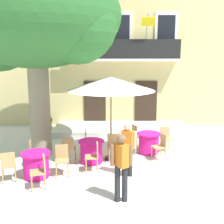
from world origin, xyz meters
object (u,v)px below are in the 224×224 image
Objects in this scene: cafe_chair_middle_2 at (130,141)px; ground_planter_left at (48,122)px; plane_tree at (33,21)px; cafe_chair_front_1 at (62,158)px; cafe_chair_near_tree_3 at (69,148)px; cafe_table_front at (36,165)px; cafe_chair_near_tree_0 at (94,155)px; cafe_chair_front_2 at (34,152)px; cafe_chair_middle_3 at (161,145)px; cafe_table_near_tree at (91,151)px; pedestrian_mid_plaza at (127,146)px; cafe_chair_near_tree_1 at (113,146)px; cafe_chair_front_0 at (40,170)px; cafe_chair_middle_0 at (166,137)px; cafe_chair_near_tree_2 at (89,141)px; cafe_umbrella at (111,84)px; pedestrian_near_entrance at (121,164)px; cafe_chair_middle_1 at (137,134)px; cafe_table_middle at (149,143)px; cafe_chair_front_3 at (8,164)px.

cafe_chair_middle_2 reaches higher than ground_planter_left.
cafe_chair_front_1 is (1.17, -1.96, -4.17)m from plane_tree.
cafe_chair_near_tree_3 is 1.40m from cafe_table_front.
cafe_chair_front_2 is at bearing 171.35° from cafe_chair_near_tree_0.
cafe_chair_middle_3 is (2.22, 0.96, 0.00)m from cafe_chair_near_tree_0.
cafe_table_near_tree is 4.70m from ground_planter_left.
cafe_chair_near_tree_0 and cafe_chair_middle_2 have the same top height.
cafe_chair_middle_2 is 1.78m from pedestrian_mid_plaza.
cafe_chair_middle_2 is at bearing 19.33° from cafe_chair_front_2.
cafe_chair_near_tree_1 is 4.98m from ground_planter_left.
cafe_chair_near_tree_1 is 2.64m from cafe_table_front.
cafe_chair_front_2 is at bearing -166.25° from cafe_chair_near_tree_1.
cafe_chair_middle_0 is at bearing 37.46° from cafe_chair_front_0.
cafe_umbrella is at bearing -30.04° from cafe_chair_near_tree_2.
pedestrian_near_entrance is at bearing -42.78° from cafe_chair_front_1.
plane_tree is 7.24× the size of cafe_chair_front_1.
cafe_umbrella is (-0.08, 0.11, 2.08)m from cafe_chair_near_tree_1.
pedestrian_near_entrance reaches higher than cafe_chair_near_tree_1.
cafe_chair_near_tree_3 is at bearing -147.02° from cafe_chair_middle_1.
cafe_table_middle is (2.79, 0.92, -0.14)m from cafe_chair_near_tree_3.
cafe_table_front is 0.95× the size of cafe_chair_front_2.
cafe_umbrella reaches higher than cafe_chair_near_tree_1.
cafe_umbrella is 5.31m from ground_planter_left.
cafe_chair_near_tree_0 is 1.00× the size of cafe_chair_middle_0.
pedestrian_mid_plaza reaches higher than cafe_chair_near_tree_0.
cafe_chair_front_1 is (-0.94, -0.23, 0.00)m from cafe_chair_near_tree_0.
cafe_chair_near_tree_0 is at bearing 39.10° from cafe_chair_front_0.
ground_planter_left is at bearing 124.12° from pedestrian_mid_plaza.
cafe_chair_front_2 is (-4.52, -1.64, 0.00)m from cafe_chair_middle_0.
cafe_table_middle is at bearing -35.77° from ground_planter_left.
cafe_chair_front_0 is at bearing 161.81° from pedestrian_near_entrance.
cafe_chair_middle_2 is at bearing 49.04° from cafe_chair_near_tree_0.
cafe_chair_near_tree_1 is 1.00× the size of cafe_chair_middle_3.
cafe_chair_front_0 is at bearing -140.90° from cafe_chair_near_tree_0.
cafe_table_near_tree is at bearing -174.83° from cafe_chair_middle_3.
cafe_chair_near_tree_1 is 1.00× the size of cafe_chair_middle_0.
cafe_table_middle is at bearing 18.16° from cafe_chair_near_tree_3.
cafe_chair_near_tree_2 is at bearing 125.11° from pedestrian_mid_plaza.
cafe_chair_near_tree_0 and cafe_chair_middle_0 have the same top height.
cafe_chair_front_3 is at bearing -160.59° from cafe_chair_front_1.
ground_planter_left is (-4.71, 3.85, -0.11)m from cafe_chair_middle_3.
cafe_umbrella reaches higher than cafe_chair_front_3.
cafe_chair_front_1 is at bearing 137.22° from pedestrian_near_entrance.
cafe_chair_near_tree_1 reaches higher than cafe_table_middle.
pedestrian_near_entrance is (1.04, -3.30, 0.43)m from cafe_chair_near_tree_2.
cafe_chair_middle_1 is (3.65, 0.58, -4.17)m from plane_tree.
cafe_chair_front_0 is at bearing -79.34° from ground_planter_left.
cafe_chair_near_tree_3 is at bearing -68.59° from ground_planter_left.
cafe_umbrella is (2.89, 1.75, 2.08)m from cafe_chair_front_3.
cafe_chair_middle_0 is 2.81m from pedestrian_mid_plaza.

